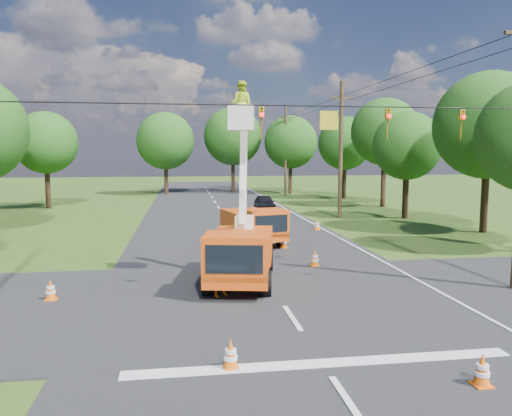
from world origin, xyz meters
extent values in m
plane|color=#2C4B16|center=(0.00, 20.00, 0.00)|extent=(140.00, 140.00, 0.00)
cube|color=black|center=(0.00, 20.00, 0.00)|extent=(12.00, 100.00, 0.06)
cube|color=black|center=(0.00, 2.00, 0.00)|extent=(56.00, 10.00, 0.07)
cube|color=silver|center=(0.00, -3.20, 0.00)|extent=(9.00, 0.45, 0.02)
cube|color=silver|center=(5.60, 20.00, 0.00)|extent=(0.12, 90.00, 0.02)
cube|color=#CD3F0E|center=(-0.98, 4.39, 0.69)|extent=(3.17, 6.04, 0.43)
cube|color=#CD3F0E|center=(-1.37, 2.36, 1.44)|extent=(2.38, 2.00, 1.44)
cube|color=black|center=(-1.53, 1.57, 1.48)|extent=(1.80, 0.40, 0.91)
cube|color=#CD3F0E|center=(-0.83, 5.14, 1.29)|extent=(2.89, 3.91, 0.96)
cylinder|color=black|center=(-2.31, 2.79, 0.44)|extent=(0.47, 0.92, 0.88)
cylinder|color=black|center=(-0.34, 2.41, 0.44)|extent=(0.47, 0.92, 0.88)
cylinder|color=black|center=(-1.62, 6.36, 0.44)|extent=(0.47, 0.92, 0.88)
cylinder|color=black|center=(0.35, 5.98, 0.44)|extent=(0.47, 0.92, 0.88)
cube|color=silver|center=(-0.63, 6.17, 2.01)|extent=(0.84, 0.84, 0.53)
cube|color=silver|center=(-0.73, 5.66, 4.12)|extent=(0.51, 1.31, 4.15)
cube|color=silver|center=(-0.93, 4.67, 6.08)|extent=(1.07, 1.07, 0.91)
imported|color=#C6E526|center=(-0.93, 4.67, 6.58)|extent=(0.99, 0.89, 1.67)
cube|color=#CD3F0E|center=(0.55, 12.50, 0.64)|extent=(3.11, 5.65, 0.40)
cube|color=#CD3F0E|center=(0.98, 10.63, 1.34)|extent=(2.25, 1.92, 1.34)
cube|color=black|center=(1.15, 9.90, 1.38)|extent=(1.66, 0.43, 0.85)
cube|color=#CD3F0E|center=(0.39, 13.19, 1.20)|extent=(2.78, 3.68, 0.89)
cylinder|color=black|center=(0.02, 10.64, 0.41)|extent=(0.46, 0.86, 0.82)
cylinder|color=black|center=(1.84, 11.06, 0.41)|extent=(0.46, 0.86, 0.82)
cylinder|color=black|center=(-0.75, 13.94, 0.41)|extent=(0.46, 0.86, 0.82)
cylinder|color=black|center=(1.08, 14.36, 0.41)|extent=(0.46, 0.86, 0.82)
imported|color=#FF6015|center=(-1.86, 2.58, 0.99)|extent=(0.87, 0.81, 1.99)
imported|color=black|center=(3.60, 26.83, 0.68)|extent=(1.80, 4.04, 1.35)
cone|color=#F1600C|center=(-2.10, -3.14, 0.38)|extent=(0.36, 0.36, 0.70)
cube|color=#F1600C|center=(-2.10, -3.14, 0.04)|extent=(0.38, 0.38, 0.04)
cylinder|color=white|center=(-2.10, -3.14, 0.44)|extent=(0.26, 0.26, 0.09)
cylinder|color=white|center=(-2.10, -3.14, 0.29)|extent=(0.31, 0.31, 0.09)
cone|color=#F1600C|center=(2.95, -4.69, 0.38)|extent=(0.36, 0.36, 0.70)
cube|color=#F1600C|center=(2.95, -4.69, 0.04)|extent=(0.38, 0.38, 0.04)
cylinder|color=white|center=(2.95, -4.69, 0.44)|extent=(0.26, 0.26, 0.09)
cylinder|color=white|center=(2.95, -4.69, 0.29)|extent=(0.31, 0.31, 0.09)
cone|color=#F1600C|center=(2.40, 6.43, 0.38)|extent=(0.36, 0.36, 0.70)
cube|color=#F1600C|center=(2.40, 6.43, 0.04)|extent=(0.38, 0.38, 0.04)
cylinder|color=white|center=(2.40, 6.43, 0.44)|extent=(0.26, 0.26, 0.09)
cylinder|color=white|center=(2.40, 6.43, 0.29)|extent=(0.31, 0.31, 0.09)
cone|color=#F1600C|center=(1.92, 10.67, 0.38)|extent=(0.36, 0.36, 0.70)
cube|color=#F1600C|center=(1.92, 10.67, 0.04)|extent=(0.38, 0.38, 0.04)
cylinder|color=white|center=(1.92, 10.67, 0.44)|extent=(0.26, 0.26, 0.09)
cylinder|color=white|center=(1.92, 10.67, 0.29)|extent=(0.31, 0.31, 0.09)
cone|color=#F1600C|center=(-7.41, 2.93, 0.38)|extent=(0.36, 0.36, 0.70)
cube|color=#F1600C|center=(-7.41, 2.93, 0.04)|extent=(0.38, 0.38, 0.04)
cylinder|color=white|center=(-7.41, 2.93, 0.44)|extent=(0.26, 0.26, 0.09)
cylinder|color=white|center=(-7.41, 2.93, 0.29)|extent=(0.31, 0.31, 0.09)
cone|color=#F1600C|center=(5.17, 16.21, 0.38)|extent=(0.36, 0.36, 0.70)
cube|color=#F1600C|center=(5.17, 16.21, 0.04)|extent=(0.38, 0.38, 0.04)
cylinder|color=white|center=(5.17, 16.21, 0.44)|extent=(0.26, 0.26, 0.09)
cylinder|color=white|center=(5.17, 16.21, 0.29)|extent=(0.31, 0.31, 0.09)
cylinder|color=#4C3823|center=(8.50, 22.00, 5.00)|extent=(0.30, 0.30, 10.00)
cube|color=#4C3823|center=(8.50, 22.00, 8.80)|extent=(1.80, 0.12, 0.12)
cylinder|color=#4C3823|center=(8.50, 42.00, 5.00)|extent=(0.30, 0.30, 10.00)
cube|color=#4C3823|center=(8.50, 42.00, 8.80)|extent=(1.80, 0.12, 0.12)
cylinder|color=black|center=(-0.50, 2.00, 6.30)|extent=(18.00, 0.04, 0.04)
cube|color=#B39B15|center=(1.60, 2.00, 5.85)|extent=(0.60, 0.05, 0.60)
imported|color=#B39B15|center=(-0.60, 2.00, 5.75)|extent=(0.16, 0.20, 1.00)
sphere|color=#FF0C0C|center=(-0.60, 1.88, 6.00)|extent=(0.14, 0.14, 0.14)
imported|color=#B39B15|center=(3.60, 2.00, 5.75)|extent=(0.16, 0.20, 1.00)
sphere|color=#FF0C0C|center=(3.60, 1.88, 6.00)|extent=(0.14, 0.14, 0.14)
imported|color=#B39B15|center=(6.20, 2.00, 5.75)|extent=(0.16, 0.20, 1.00)
sphere|color=#FF0C0C|center=(6.20, 1.88, 6.00)|extent=(0.14, 0.14, 0.14)
cylinder|color=#382616|center=(-14.80, 32.00, 2.02)|extent=(0.44, 0.44, 4.05)
sphere|color=#144813|center=(-14.80, 32.00, 5.70)|extent=(5.40, 5.40, 5.40)
cylinder|color=#382616|center=(15.00, 14.00, 2.29)|extent=(0.44, 0.44, 4.58)
sphere|color=#144813|center=(15.00, 14.00, 6.45)|extent=(6.40, 6.40, 6.40)
cylinder|color=#382616|center=(13.20, 21.00, 1.89)|extent=(0.44, 0.44, 3.78)
sphere|color=#144813|center=(13.20, 21.00, 5.33)|extent=(5.00, 5.00, 5.00)
cylinder|color=#382616|center=(14.80, 29.00, 2.38)|extent=(0.44, 0.44, 4.75)
sphere|color=#144813|center=(14.80, 29.00, 6.70)|extent=(6.00, 6.00, 6.00)
cylinder|color=#382616|center=(13.80, 37.00, 2.07)|extent=(0.44, 0.44, 4.14)
sphere|color=#144813|center=(13.80, 37.00, 5.83)|extent=(5.60, 5.60, 5.60)
cylinder|color=#382616|center=(-5.00, 45.00, 2.20)|extent=(0.44, 0.44, 4.40)
sphere|color=#144813|center=(-5.00, 45.00, 6.20)|extent=(6.60, 6.60, 6.60)
cylinder|color=#382616|center=(3.00, 47.00, 2.42)|extent=(0.44, 0.44, 4.84)
sphere|color=#144813|center=(3.00, 47.00, 6.82)|extent=(7.00, 7.00, 7.00)
cylinder|color=#382616|center=(9.50, 44.00, 2.16)|extent=(0.44, 0.44, 4.31)
sphere|color=#144813|center=(9.50, 44.00, 6.08)|extent=(6.20, 6.20, 6.20)
camera|label=1|loc=(-3.08, -13.73, 4.80)|focal=35.00mm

